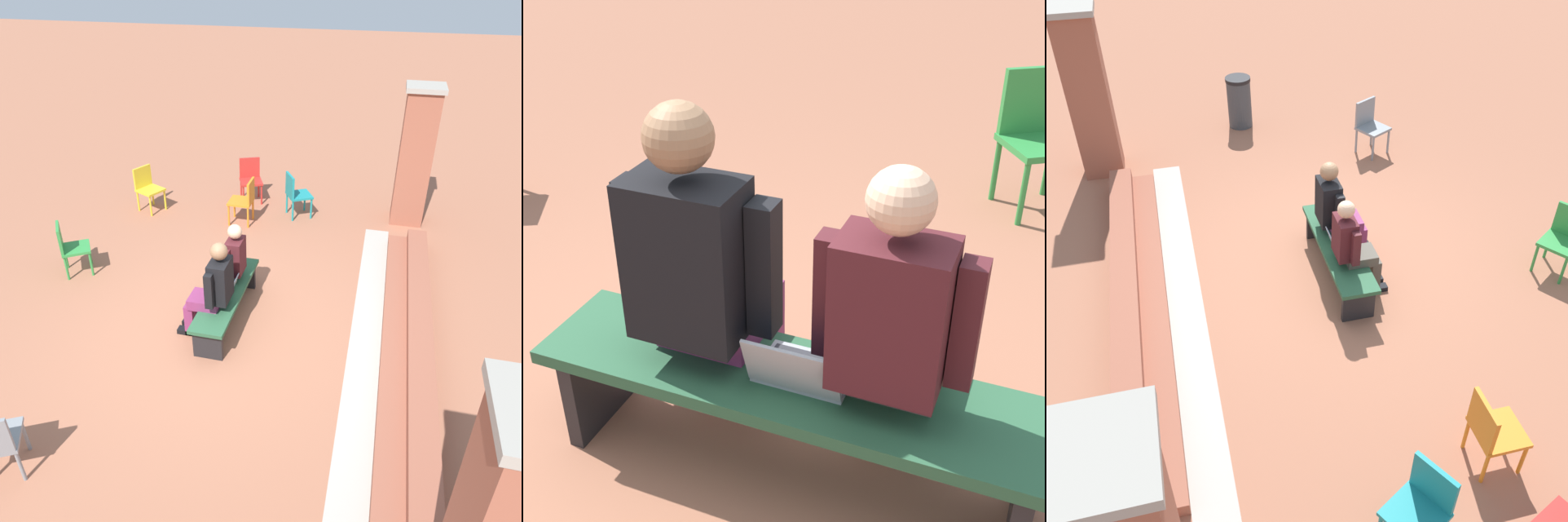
% 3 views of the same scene
% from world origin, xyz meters
% --- Properties ---
extents(ground_plane, '(60.00, 60.00, 0.00)m').
position_xyz_m(ground_plane, '(0.00, 0.00, 0.00)').
color(ground_plane, '#9E6047').
extents(concrete_strip, '(6.18, 0.40, 0.01)m').
position_xyz_m(concrete_strip, '(-0.28, 1.85, 0.00)').
color(concrete_strip, '#A8A399').
rests_on(concrete_strip, ground).
extents(brick_steps, '(5.38, 0.60, 0.30)m').
position_xyz_m(brick_steps, '(-0.28, 2.40, 0.12)').
color(brick_steps, '#93513D').
rests_on(brick_steps, ground).
extents(brick_pillar_right_of_steps, '(0.64, 0.64, 2.45)m').
position_xyz_m(brick_pillar_right_of_steps, '(3.01, 2.75, 1.23)').
color(brick_pillar_right_of_steps, '#93513D').
rests_on(brick_pillar_right_of_steps, ground).
extents(bench, '(1.80, 0.44, 0.45)m').
position_xyz_m(bench, '(-0.28, -0.03, 0.35)').
color(bench, '#285638').
rests_on(bench, ground).
extents(person_student, '(0.50, 0.64, 1.28)m').
position_xyz_m(person_student, '(-0.61, -0.09, 0.69)').
color(person_student, '#4C473D').
rests_on(person_student, ground).
extents(person_adult, '(0.56, 0.71, 1.37)m').
position_xyz_m(person_adult, '(0.05, -0.09, 0.73)').
color(person_adult, '#7F2D5B').
rests_on(person_adult, ground).
extents(laptop, '(0.32, 0.29, 0.21)m').
position_xyz_m(laptop, '(-0.33, -0.01, 0.50)').
color(laptop, '#9EA0A5').
rests_on(laptop, bench).
extents(plastic_chair_mid_courtyard, '(0.42, 0.42, 0.84)m').
position_xyz_m(plastic_chair_mid_courtyard, '(-3.11, -0.55, 0.48)').
color(plastic_chair_mid_courtyard, orange).
rests_on(plastic_chair_mid_courtyard, ground).
extents(plastic_chair_foreground, '(0.58, 0.58, 0.84)m').
position_xyz_m(plastic_chair_foreground, '(-0.83, -2.69, 0.48)').
color(plastic_chair_foreground, '#2D893D').
rests_on(plastic_chair_foreground, ground).
extents(plastic_chair_by_pillar, '(0.57, 0.57, 0.84)m').
position_xyz_m(plastic_chair_by_pillar, '(2.56, -1.38, 0.48)').
color(plastic_chair_by_pillar, gray).
rests_on(plastic_chair_by_pillar, ground).
extents(plastic_chair_far_left, '(0.57, 0.57, 0.84)m').
position_xyz_m(plastic_chair_far_left, '(-3.60, 0.29, 0.48)').
color(plastic_chair_far_left, teal).
rests_on(plastic_chair_far_left, ground).
extents(litter_bin, '(0.42, 0.42, 0.86)m').
position_xyz_m(litter_bin, '(3.96, 0.47, 0.43)').
color(litter_bin, '#383D42').
rests_on(litter_bin, ground).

